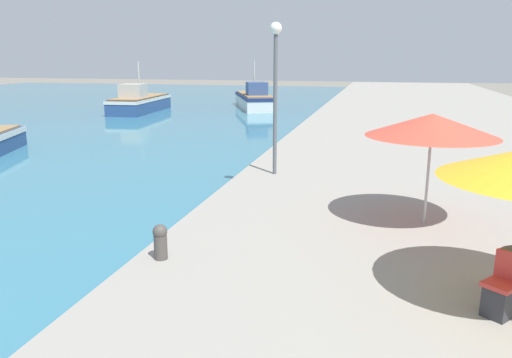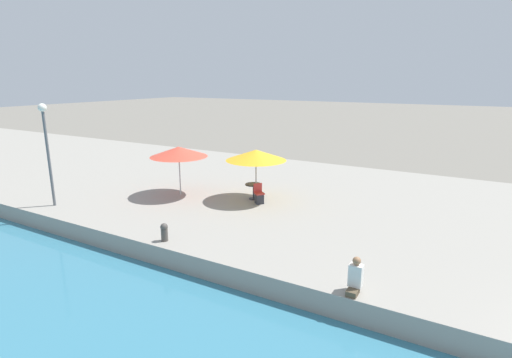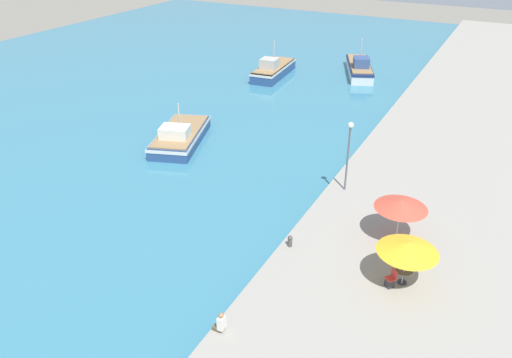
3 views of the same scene
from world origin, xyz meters
name	(u,v)px [view 3 (image 3 of 3)]	position (x,y,z in m)	size (l,w,h in m)	color
water_basin	(147,73)	(-28.00, 37.00, 0.02)	(56.00, 90.00, 0.04)	teal
quay_promenade	(487,126)	(8.00, 37.00, 0.38)	(16.00, 90.00, 0.76)	gray
fishing_boat_near	(180,135)	(-13.24, 22.70, 0.69)	(5.38, 8.03, 3.28)	navy
fishing_boat_mid	(273,69)	(-14.62, 42.34, 0.83)	(3.23, 8.02, 4.00)	navy
fishing_boat_far	(359,68)	(-6.38, 47.43, 0.83)	(5.46, 8.85, 4.01)	silver
cafe_umbrella_pink	(408,247)	(6.45, 12.91, 2.91)	(2.83, 2.83, 2.40)	#B7B7B7
cafe_umbrella_white	(401,204)	(5.29, 16.55, 2.92)	(2.78, 2.78, 2.40)	#B7B7B7
cafe_table	(403,274)	(6.45, 13.04, 1.30)	(0.80, 0.80, 0.74)	#333338
cafe_chair_left	(390,281)	(5.99, 12.48, 1.09)	(0.58, 0.59, 0.91)	#2D2D33
person_at_quay	(221,323)	(0.42, 6.39, 1.20)	(0.54, 0.36, 1.00)	brown
mooring_bollard	(290,241)	(0.51, 13.23, 1.11)	(0.26, 0.26, 0.65)	#4C4742
lamppost	(349,145)	(1.10, 20.37, 3.86)	(0.36, 0.36, 4.56)	#565B60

